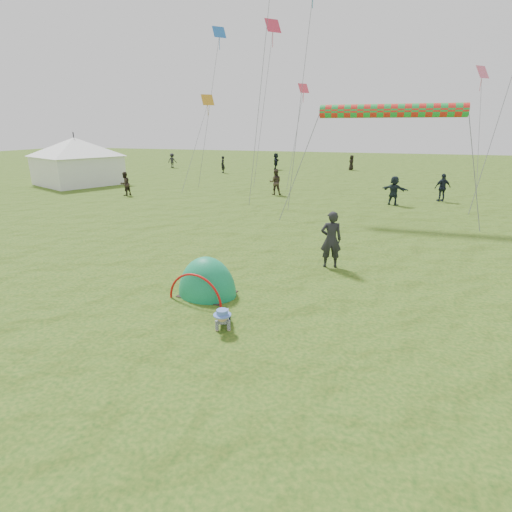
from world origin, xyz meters
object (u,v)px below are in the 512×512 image
(crawling_toddler, at_px, (223,317))
(standing_adult, at_px, (331,240))
(event_marquee, at_px, (77,160))
(popup_tent, at_px, (208,294))

(crawling_toddler, bearing_deg, standing_adult, 51.84)
(standing_adult, xyz_separation_m, event_marquee, (-22.45, 14.14, 1.03))
(crawling_toddler, distance_m, popup_tent, 2.08)
(popup_tent, distance_m, event_marquee, 26.30)
(popup_tent, bearing_deg, standing_adult, 56.34)
(crawling_toddler, height_order, standing_adult, standing_adult)
(popup_tent, relative_size, standing_adult, 1.15)
(event_marquee, bearing_deg, standing_adult, -8.57)
(standing_adult, distance_m, event_marquee, 26.55)
(crawling_toddler, relative_size, popup_tent, 0.34)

